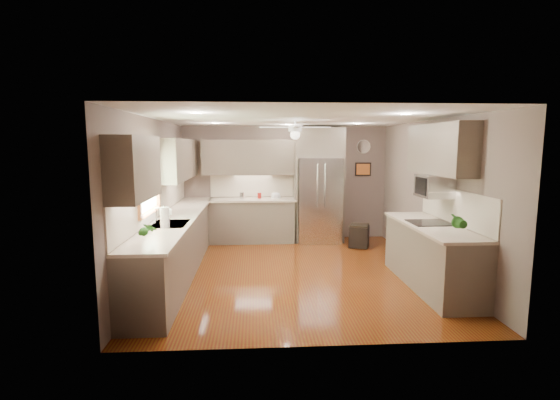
{
  "coord_description": "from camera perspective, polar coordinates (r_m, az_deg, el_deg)",
  "views": [
    {
      "loc": [
        -0.67,
        -6.47,
        2.1
      ],
      "look_at": [
        -0.23,
        0.6,
        1.13
      ],
      "focal_mm": 26.0,
      "sensor_mm": 36.0,
      "label": 1
    }
  ],
  "objects": [
    {
      "name": "soap_bottle",
      "position": [
        6.75,
        -15.35,
        -1.53
      ],
      "size": [
        0.11,
        0.11,
        0.19
      ],
      "primitive_type": "imported",
      "rotation": [
        0.0,
        0.0,
        0.31
      ],
      "color": "white",
      "rests_on": "left_run"
    },
    {
      "name": "stool",
      "position": [
        8.51,
        11.07,
        -4.97
      ],
      "size": [
        0.49,
        0.49,
        0.46
      ],
      "color": "black",
      "rests_on": "ground"
    },
    {
      "name": "paper_towel",
      "position": [
        5.91,
        -15.9,
        -2.41
      ],
      "size": [
        0.13,
        0.13,
        0.32
      ],
      "color": "white",
      "rests_on": "left_run"
    },
    {
      "name": "ceiling",
      "position": [
        6.51,
        2.41,
        11.34
      ],
      "size": [
        5.0,
        5.0,
        0.0
      ],
      "primitive_type": "plane",
      "rotation": [
        3.14,
        0.0,
        0.0
      ],
      "color": "white",
      "rests_on": "ground"
    },
    {
      "name": "bowl",
      "position": [
        8.76,
        -0.58,
        0.37
      ],
      "size": [
        0.22,
        0.22,
        0.05
      ],
      "primitive_type": "imported",
      "rotation": [
        0.0,
        0.0,
        -0.06
      ],
      "color": "beige",
      "rests_on": "back_run"
    },
    {
      "name": "sink",
      "position": [
        6.21,
        -15.23,
        -3.52
      ],
      "size": [
        0.5,
        0.7,
        0.32
      ],
      "color": "silver",
      "rests_on": "left_run"
    },
    {
      "name": "refrigerator",
      "position": [
        8.78,
        5.45,
        1.83
      ],
      "size": [
        1.06,
        0.75,
        2.45
      ],
      "color": "silver",
      "rests_on": "ground"
    },
    {
      "name": "framed_print",
      "position": [
        9.28,
        11.6,
        4.27
      ],
      "size": [
        0.36,
        0.03,
        0.3
      ],
      "color": "black",
      "rests_on": "wall_back"
    },
    {
      "name": "canister_b",
      "position": [
        8.72,
        -5.39,
        0.61
      ],
      "size": [
        0.12,
        0.12,
        0.15
      ],
      "primitive_type": "cylinder",
      "rotation": [
        0.0,
        0.0,
        -0.26
      ],
      "color": "silver",
      "rests_on": "back_run"
    },
    {
      "name": "wall_clock",
      "position": [
        9.27,
        11.68,
        7.35
      ],
      "size": [
        0.3,
        0.03,
        0.3
      ],
      "color": "white",
      "rests_on": "wall_back"
    },
    {
      "name": "floor",
      "position": [
        6.83,
        2.29,
        -10.08
      ],
      "size": [
        5.0,
        5.0,
        0.0
      ],
      "primitive_type": "plane",
      "color": "#54180B",
      "rests_on": "ground"
    },
    {
      "name": "potted_plant_left",
      "position": [
        5.0,
        -18.19,
        -4.03
      ],
      "size": [
        0.19,
        0.14,
        0.33
      ],
      "primitive_type": "imported",
      "rotation": [
        0.0,
        0.0,
        -0.16
      ],
      "color": "#205719",
      "rests_on": "left_run"
    },
    {
      "name": "canister_d",
      "position": [
        8.77,
        -2.92,
        0.61
      ],
      "size": [
        0.1,
        0.1,
        0.13
      ],
      "primitive_type": "cylinder",
      "rotation": [
        0.0,
        0.0,
        0.2
      ],
      "color": "maroon",
      "rests_on": "back_run"
    },
    {
      "name": "wall_back",
      "position": [
        9.03,
        0.72,
        2.42
      ],
      "size": [
        4.5,
        0.0,
        4.5
      ],
      "primitive_type": "plane",
      "rotation": [
        1.57,
        0.0,
        0.0
      ],
      "color": "#695950",
      "rests_on": "ground"
    },
    {
      "name": "recessed_lights",
      "position": [
        6.91,
        1.72,
        11.09
      ],
      "size": [
        2.84,
        3.14,
        0.01
      ],
      "color": "white",
      "rests_on": "ceiling"
    },
    {
      "name": "wall_right",
      "position": [
        7.15,
        20.6,
        0.49
      ],
      "size": [
        0.0,
        5.0,
        5.0
      ],
      "primitive_type": "plane",
      "rotation": [
        1.57,
        0.0,
        -1.57
      ],
      "color": "#695950",
      "rests_on": "ground"
    },
    {
      "name": "microwave",
      "position": [
        6.53,
        20.86,
        1.87
      ],
      "size": [
        0.43,
        0.55,
        0.34
      ],
      "color": "silver",
      "rests_on": "wall_right"
    },
    {
      "name": "back_run",
      "position": [
        8.82,
        -3.85,
        -2.75
      ],
      "size": [
        1.85,
        0.65,
        1.45
      ],
      "color": "brown",
      "rests_on": "ground"
    },
    {
      "name": "window",
      "position": [
        6.19,
        -18.06,
        2.35
      ],
      "size": [
        0.05,
        1.12,
        0.92
      ],
      "color": "#BFF2B2",
      "rests_on": "wall_left"
    },
    {
      "name": "left_run",
      "position": [
        6.93,
        -14.2,
        -5.9
      ],
      "size": [
        0.65,
        4.7,
        1.45
      ],
      "color": "brown",
      "rests_on": "ground"
    },
    {
      "name": "potted_plant_right",
      "position": [
        5.65,
        23.74,
        -2.82
      ],
      "size": [
        0.2,
        0.16,
        0.36
      ],
      "primitive_type": "imported",
      "rotation": [
        0.0,
        0.0,
        0.0
      ],
      "color": "#205719",
      "rests_on": "right_run"
    },
    {
      "name": "right_run",
      "position": [
        6.44,
        20.56,
        -7.21
      ],
      "size": [
        0.7,
        2.2,
        1.45
      ],
      "color": "brown",
      "rests_on": "ground"
    },
    {
      "name": "ceiling_fan",
      "position": [
        6.8,
        2.13,
        9.78
      ],
      "size": [
        1.18,
        1.18,
        0.32
      ],
      "color": "white",
      "rests_on": "ceiling"
    },
    {
      "name": "wall_front",
      "position": [
        4.11,
        5.92,
        -4.13
      ],
      "size": [
        4.5,
        0.0,
        4.5
      ],
      "primitive_type": "plane",
      "rotation": [
        -1.57,
        0.0,
        0.0
      ],
      "color": "#695950",
      "rests_on": "ground"
    },
    {
      "name": "uppers",
      "position": [
        7.18,
        -4.14,
        5.98
      ],
      "size": [
        4.5,
        4.7,
        0.95
      ],
      "color": "brown",
      "rests_on": "wall_left"
    },
    {
      "name": "wall_left",
      "position": [
        6.71,
        -17.14,
        0.2
      ],
      "size": [
        0.0,
        5.0,
        5.0
      ],
      "primitive_type": "plane",
      "rotation": [
        1.57,
        0.0,
        1.57
      ],
      "color": "#695950",
      "rests_on": "ground"
    }
  ]
}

